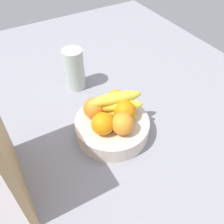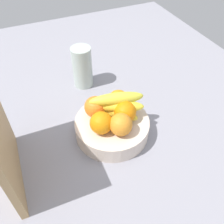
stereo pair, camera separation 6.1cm
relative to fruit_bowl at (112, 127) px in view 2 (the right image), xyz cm
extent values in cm
cube|color=gray|center=(3.16, -1.17, -4.40)|extent=(180.00, 140.00, 3.00)
cylinder|color=beige|center=(0.00, 0.00, 0.00)|extent=(23.84, 23.84, 5.81)
sphere|color=orange|center=(-2.39, 4.54, 6.36)|extent=(6.91, 6.91, 6.91)
sphere|color=orange|center=(-5.32, -0.50, 6.36)|extent=(6.91, 6.91, 6.91)
sphere|color=orange|center=(-1.08, -3.95, 6.36)|extent=(6.91, 6.91, 6.91)
sphere|color=orange|center=(4.61, -4.27, 6.36)|extent=(6.91, 6.91, 6.91)
sphere|color=orange|center=(4.72, 3.73, 6.36)|extent=(6.91, 6.91, 6.91)
ellipsoid|color=yellow|center=(2.29, -1.44, 4.90)|extent=(15.27, 14.40, 4.00)
ellipsoid|color=yellow|center=(1.70, -2.35, 7.10)|extent=(11.05, 17.03, 4.00)
ellipsoid|color=yellow|center=(2.48, -2.64, 9.30)|extent=(7.76, 17.46, 4.00)
cylinder|color=#B1C0B7|center=(28.69, -0.04, 5.28)|extent=(7.70, 7.70, 16.37)
camera|label=1|loc=(-46.32, 26.96, 59.89)|focal=39.65mm
camera|label=2|loc=(-49.09, 21.51, 59.89)|focal=39.65mm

